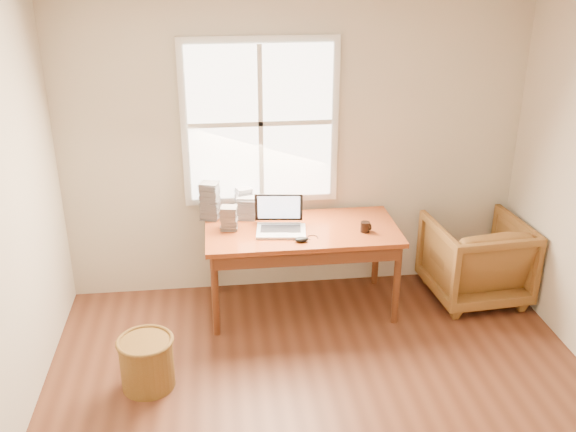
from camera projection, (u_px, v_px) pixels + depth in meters
name	position (u px, v px, depth m)	size (l,w,h in m)	color
room_shell	(340.00, 255.00, 3.61)	(4.04, 4.54, 2.64)	brown
desk	(302.00, 231.00, 5.33)	(1.60, 0.80, 0.04)	brown
armchair	(476.00, 259.00, 5.65)	(0.79, 0.81, 0.74)	brown
wicker_stool	(147.00, 363.00, 4.54)	(0.38, 0.38, 0.38)	brown
laptop	(281.00, 214.00, 5.19)	(0.43, 0.45, 0.32)	#ADB1B4
mouse	(301.00, 240.00, 5.08)	(0.11, 0.07, 0.04)	black
coffee_mug	(365.00, 227.00, 5.25)	(0.08, 0.08, 0.09)	black
cd_stack_a	(244.00, 202.00, 5.54)	(0.13, 0.11, 0.25)	silver
cd_stack_b	(229.00, 218.00, 5.28)	(0.13, 0.12, 0.20)	#2A2A2F
cd_stack_c	(210.00, 200.00, 5.45)	(0.15, 0.13, 0.33)	gray
cd_stack_d	(247.00, 207.00, 5.49)	(0.16, 0.14, 0.20)	#B3B7BF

